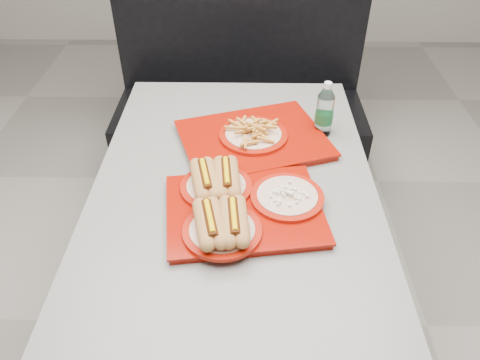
{
  "coord_description": "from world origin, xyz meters",
  "views": [
    {
      "loc": [
        0.04,
        -1.15,
        1.7
      ],
      "look_at": [
        0.02,
        -0.07,
        0.83
      ],
      "focal_mm": 35.0,
      "sensor_mm": 36.0,
      "label": 1
    }
  ],
  "objects_px": {
    "diner_table": "(234,222)",
    "tray_far": "(253,137)",
    "tray_near": "(238,204)",
    "water_bottle": "(325,112)",
    "booth_bench": "(240,107)"
  },
  "relations": [
    {
      "from": "diner_table",
      "to": "tray_far",
      "type": "height_order",
      "value": "tray_far"
    },
    {
      "from": "tray_near",
      "to": "diner_table",
      "type": "bearing_deg",
      "value": 96.13
    },
    {
      "from": "tray_far",
      "to": "water_bottle",
      "type": "distance_m",
      "value": 0.27
    },
    {
      "from": "tray_far",
      "to": "water_bottle",
      "type": "bearing_deg",
      "value": 15.82
    },
    {
      "from": "diner_table",
      "to": "tray_near",
      "type": "height_order",
      "value": "tray_near"
    },
    {
      "from": "diner_table",
      "to": "water_bottle",
      "type": "bearing_deg",
      "value": 44.22
    },
    {
      "from": "tray_near",
      "to": "tray_far",
      "type": "distance_m",
      "value": 0.37
    },
    {
      "from": "booth_bench",
      "to": "tray_far",
      "type": "relative_size",
      "value": 2.28
    },
    {
      "from": "tray_far",
      "to": "booth_bench",
      "type": "bearing_deg",
      "value": 94.14
    },
    {
      "from": "diner_table",
      "to": "tray_near",
      "type": "relative_size",
      "value": 2.85
    },
    {
      "from": "diner_table",
      "to": "tray_far",
      "type": "distance_m",
      "value": 0.31
    },
    {
      "from": "booth_bench",
      "to": "tray_near",
      "type": "xyz_separation_m",
      "value": [
        0.01,
        -1.23,
        0.38
      ]
    },
    {
      "from": "booth_bench",
      "to": "water_bottle",
      "type": "xyz_separation_m",
      "value": [
        0.32,
        -0.79,
        0.44
      ]
    },
    {
      "from": "tray_near",
      "to": "water_bottle",
      "type": "bearing_deg",
      "value": 55.62
    },
    {
      "from": "booth_bench",
      "to": "water_bottle",
      "type": "relative_size",
      "value": 6.59
    }
  ]
}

